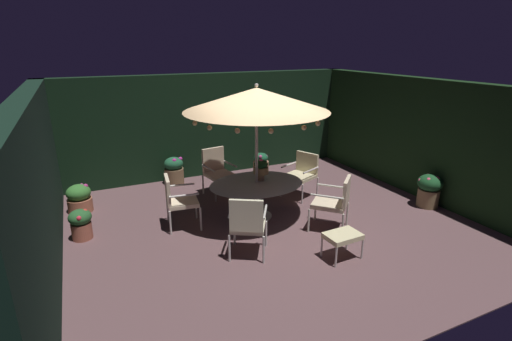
{
  "coord_description": "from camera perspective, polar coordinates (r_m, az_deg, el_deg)",
  "views": [
    {
      "loc": [
        -3.06,
        -5.87,
        3.24
      ],
      "look_at": [
        -0.11,
        0.36,
        0.95
      ],
      "focal_mm": 26.91,
      "sensor_mm": 36.0,
      "label": 1
    }
  ],
  "objects": [
    {
      "name": "patio_chair_north",
      "position": [
        8.49,
        6.88,
        -0.14
      ],
      "size": [
        0.79,
        0.79,
        0.95
      ],
      "color": "silver",
      "rests_on": "ground_plane"
    },
    {
      "name": "potted_plant_back_center",
      "position": [
        8.48,
        -24.78,
        -3.76
      ],
      "size": [
        0.47,
        0.47,
        0.57
      ],
      "color": "#AE6448",
      "rests_on": "ground_plane"
    },
    {
      "name": "ground_plane",
      "position": [
        7.37,
        2.02,
        -7.76
      ],
      "size": [
        7.71,
        6.95,
        0.02
      ],
      "primitive_type": "cube",
      "color": "brown"
    },
    {
      "name": "hedge_backdrop_left",
      "position": [
        6.23,
        -29.83,
        -2.53
      ],
      "size": [
        0.3,
        6.95,
        2.55
      ],
      "primitive_type": "cube",
      "color": "black",
      "rests_on": "ground_plane"
    },
    {
      "name": "potted_plant_left_far",
      "position": [
        9.44,
        -12.09,
        0.05
      ],
      "size": [
        0.45,
        0.45,
        0.66
      ],
      "color": "olive",
      "rests_on": "ground_plane"
    },
    {
      "name": "hedge_backdrop_rear",
      "position": [
        9.89,
        -6.8,
        6.8
      ],
      "size": [
        7.71,
        0.3,
        2.55
      ],
      "primitive_type": "cube",
      "color": "black",
      "rests_on": "ground_plane"
    },
    {
      "name": "patio_chair_east",
      "position": [
        7.1,
        -11.63,
        -3.99
      ],
      "size": [
        0.64,
        0.65,
        0.99
      ],
      "color": "silver",
      "rests_on": "ground_plane"
    },
    {
      "name": "potted_plant_right_near",
      "position": [
        9.93,
        0.74,
        1.03
      ],
      "size": [
        0.4,
        0.4,
        0.56
      ],
      "color": "#9E7050",
      "rests_on": "ground_plane"
    },
    {
      "name": "potted_plant_left_near",
      "position": [
        7.32,
        -24.61,
        -7.14
      ],
      "size": [
        0.38,
        0.39,
        0.54
      ],
      "color": "#AF5F48",
      "rests_on": "ground_plane"
    },
    {
      "name": "patio_chair_south",
      "position": [
        7.01,
        11.74,
        -4.29
      ],
      "size": [
        0.84,
        0.85,
        1.01
      ],
      "color": "beige",
      "rests_on": "ground_plane"
    },
    {
      "name": "patio_umbrella",
      "position": [
        6.94,
        0.08,
        10.48
      ],
      "size": [
        2.65,
        2.65,
        2.57
      ],
      "color": "silver",
      "rests_on": "ground_plane"
    },
    {
      "name": "patio_chair_southeast",
      "position": [
        5.98,
        -1.28,
        -7.71
      ],
      "size": [
        0.76,
        0.76,
        1.04
      ],
      "color": "silver",
      "rests_on": "ground_plane"
    },
    {
      "name": "patio_chair_northeast",
      "position": [
        8.58,
        -5.81,
        0.26
      ],
      "size": [
        0.68,
        0.69,
        1.03
      ],
      "color": "silver",
      "rests_on": "ground_plane"
    },
    {
      "name": "potted_plant_right_far",
      "position": [
        8.68,
        24.34,
        -2.56
      ],
      "size": [
        0.5,
        0.5,
        0.69
      ],
      "color": "olive",
      "rests_on": "ground_plane"
    },
    {
      "name": "hedge_backdrop_right",
      "position": [
        9.17,
        23.25,
        4.52
      ],
      "size": [
        0.3,
        6.95,
        2.55
      ],
      "primitive_type": "cube",
      "color": "black",
      "rests_on": "ground_plane"
    },
    {
      "name": "ottoman_footrest",
      "position": [
        6.22,
        12.77,
        -9.61
      ],
      "size": [
        0.57,
        0.41,
        0.42
      ],
      "color": "beige",
      "rests_on": "ground_plane"
    },
    {
      "name": "centerpiece_planter",
      "position": [
        7.39,
        0.74,
        0.4
      ],
      "size": [
        0.29,
        0.29,
        0.43
      ],
      "color": "tan",
      "rests_on": "patio_dining_table"
    },
    {
      "name": "patio_dining_table",
      "position": [
        7.36,
        0.07,
        -2.67
      ],
      "size": [
        1.83,
        1.46,
        0.7
      ],
      "color": "silver",
      "rests_on": "ground_plane"
    }
  ]
}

